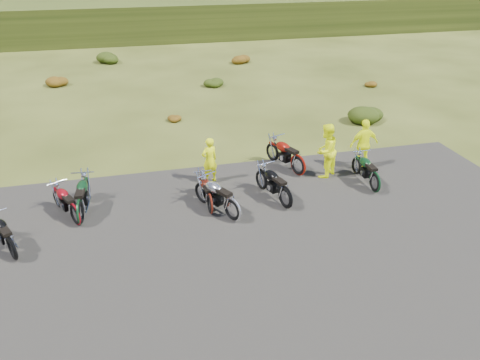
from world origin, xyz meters
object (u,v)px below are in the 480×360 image
object	(u,v)px
motorcycle_0	(15,260)
person_middle	(209,161)
motorcycle_7	(373,192)
motorcycle_3	(232,221)

from	to	relation	value
motorcycle_0	person_middle	distance (m)	6.63
person_middle	motorcycle_7	bearing A→B (deg)	138.89
motorcycle_3	motorcycle_7	xyz separation A→B (m)	(4.96, 0.63, 0.00)
motorcycle_3	motorcycle_7	size ratio (longest dim) A/B	1.08
motorcycle_3	motorcycle_7	world-z (taller)	motorcycle_3
motorcycle_3	motorcycle_0	bearing A→B (deg)	66.17
motorcycle_3	person_middle	bearing A→B (deg)	-24.76
motorcycle_3	person_middle	world-z (taller)	person_middle
motorcycle_7	motorcycle_0	bearing A→B (deg)	95.95
motorcycle_3	person_middle	size ratio (longest dim) A/B	1.33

